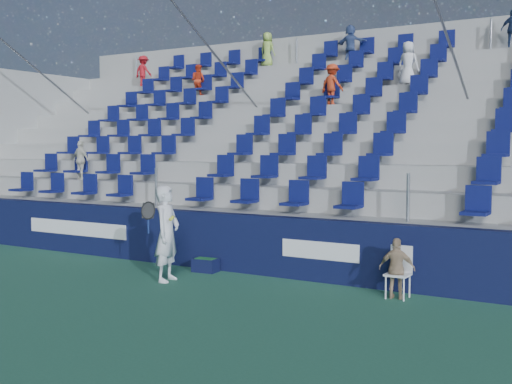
# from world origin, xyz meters

# --- Properties ---
(ground) EXTENTS (70.00, 70.00, 0.00)m
(ground) POSITION_xyz_m (0.00, 0.00, 0.00)
(ground) COLOR #2A6349
(ground) RESTS_ON ground
(sponsor_wall) EXTENTS (24.00, 0.32, 1.20)m
(sponsor_wall) POSITION_xyz_m (0.00, 3.15, 0.60)
(sponsor_wall) COLOR #0F1338
(sponsor_wall) RESTS_ON ground
(grandstand) EXTENTS (24.00, 8.17, 6.63)m
(grandstand) POSITION_xyz_m (-0.00, 8.25, 2.14)
(grandstand) COLOR #989893
(grandstand) RESTS_ON ground
(tennis_player) EXTENTS (0.69, 0.75, 1.85)m
(tennis_player) POSITION_xyz_m (-1.09, 1.63, 0.93)
(tennis_player) COLOR silver
(tennis_player) RESTS_ON ground
(line_judge_chair) EXTENTS (0.40, 0.41, 0.89)m
(line_judge_chair) POSITION_xyz_m (3.18, 2.64, 0.51)
(line_judge_chair) COLOR white
(line_judge_chair) RESTS_ON ground
(line_judge) EXTENTS (0.65, 0.36, 1.04)m
(line_judge) POSITION_xyz_m (3.18, 2.50, 0.52)
(line_judge) COLOR tan
(line_judge) RESTS_ON ground
(ball_bin) EXTENTS (0.53, 0.38, 0.28)m
(ball_bin) POSITION_xyz_m (-0.99, 2.75, 0.15)
(ball_bin) COLOR #0D1133
(ball_bin) RESTS_ON ground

